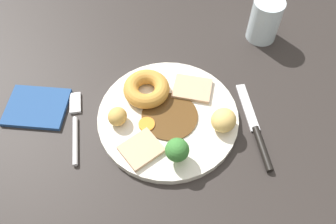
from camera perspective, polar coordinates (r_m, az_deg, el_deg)
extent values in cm
cube|color=#2B2623|center=(67.09, 0.73, -0.05)|extent=(120.00, 84.00, 3.60)
cylinder|color=silver|center=(63.47, 0.00, -0.86)|extent=(25.30, 25.30, 1.40)
cylinder|color=#563819|center=(62.60, 0.28, -0.66)|extent=(10.09, 10.09, 0.30)
cube|color=tan|center=(66.06, 3.97, 3.81)|extent=(8.16, 7.04, 0.80)
cube|color=tan|center=(59.08, -4.36, -6.03)|extent=(8.30, 8.09, 0.80)
torus|color=#C68938|center=(64.73, -3.51, 3.77)|extent=(8.53, 8.53, 2.78)
ellipsoid|color=#D8B260|center=(60.83, 9.01, -1.31)|extent=(6.13, 6.18, 3.75)
ellipsoid|color=tan|center=(61.50, -8.20, -0.72)|extent=(4.29, 4.41, 3.10)
cylinder|color=orange|center=(61.62, -3.48, -2.03)|extent=(2.89, 2.89, 0.52)
cylinder|color=#8CB766|center=(57.93, 1.92, -7.15)|extent=(1.55, 1.55, 1.55)
sphere|color=#387A33|center=(56.02, 1.98, -6.16)|extent=(3.92, 3.92, 3.92)
cylinder|color=silver|center=(63.34, -14.82, -4.51)|extent=(1.80, 9.54, 0.90)
cube|color=silver|center=(68.02, -14.80, 1.43)|extent=(2.42, 4.67, 0.60)
cylinder|color=black|center=(62.46, 15.07, -5.73)|extent=(2.03, 8.58, 1.20)
cube|color=silver|center=(66.99, 12.77, 0.78)|extent=(2.72, 10.62, 0.40)
cylinder|color=silver|center=(77.38, 15.44, 14.20)|extent=(6.32, 6.32, 9.08)
cube|color=navy|center=(69.51, -20.51, 0.76)|extent=(12.18, 10.49, 0.80)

